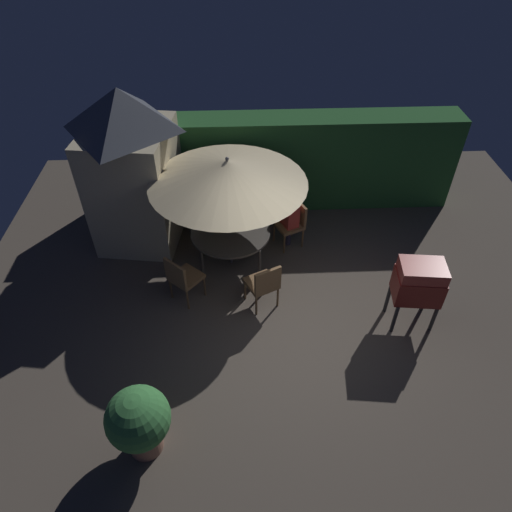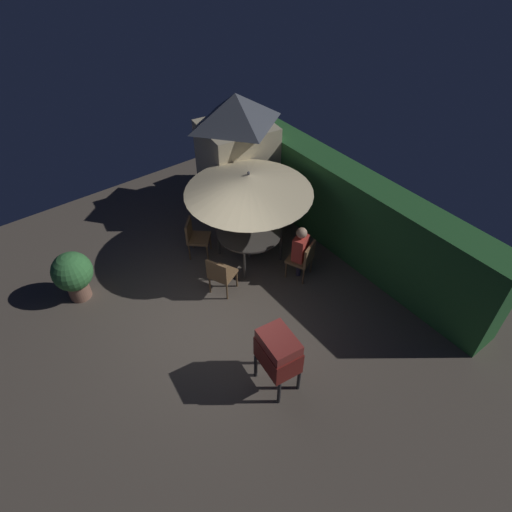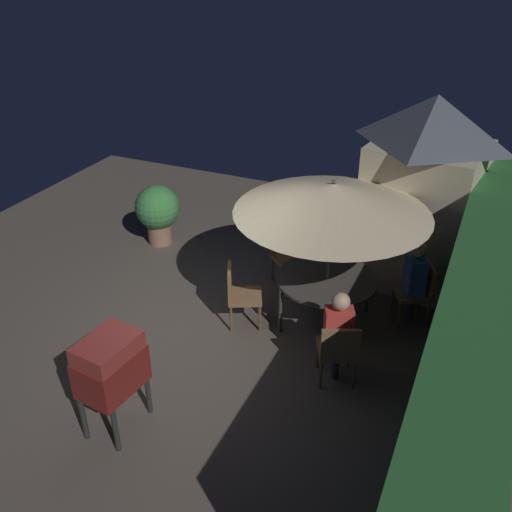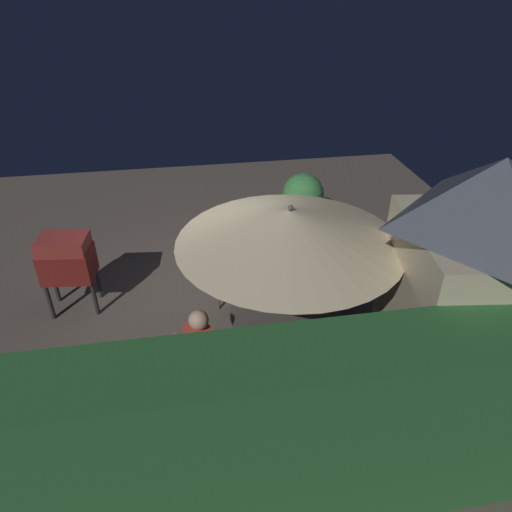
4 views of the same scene
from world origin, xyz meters
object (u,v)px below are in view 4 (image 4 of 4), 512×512
Objects in this scene: chair_far_side at (362,390)px; person_in_blue at (359,367)px; patio_umbrella at (290,227)px; chair_near_shed at (195,366)px; chair_toward_house at (233,280)px; person_in_red at (201,345)px; potted_plant_by_shed at (303,197)px; garden_shed at (469,291)px; bbq_grill at (67,259)px; chair_toward_hedge at (326,279)px; patio_table at (286,315)px.

person_in_blue is (0.04, -0.08, 0.26)m from chair_far_side.
patio_umbrella is 1.90m from chair_near_shed.
patio_umbrella is 2.86× the size of chair_toward_house.
chair_far_side is 1.82m from person_in_red.
person_in_blue is at bearing 116.04° from patio_umbrella.
patio_umbrella is 2.38× the size of potted_plant_by_shed.
person_in_red reaches higher than chair_near_shed.
garden_shed is 3.27× the size of chair_toward_house.
potted_plant_by_shed is (-1.10, -3.45, -1.30)m from patio_umbrella.
garden_shed is 3.06m from chair_near_shed.
garden_shed is 1.98m from patio_umbrella.
chair_toward_house is at bearing -111.50° from chair_near_shed.
patio_umbrella is 2.04× the size of person_in_blue.
garden_shed is at bearing 151.88° from bbq_grill.
person_in_blue reaches higher than chair_toward_hedge.
chair_far_side reaches higher than patio_table.
person_in_red is at bearing 131.08° from bbq_grill.
chair_near_shed is at bearing -7.70° from garden_shed.
chair_near_shed is 0.71× the size of person_in_red.
patio_umbrella is 1.86m from chair_toward_house.
garden_shed is at bearing 172.30° from chair_near_shed.
patio_umbrella reaches higher than chair_near_shed.
chair_toward_hedge is at bearing -63.16° from garden_shed.
chair_toward_house is (1.32, -0.21, 0.00)m from chair_toward_hedge.
person_in_blue is (0.57, 4.55, 0.15)m from potted_plant_by_shed.
potted_plant_by_shed is at bearing -107.71° from patio_table.
bbq_grill is (2.83, -1.51, -1.08)m from patio_umbrella.
person_in_red is 1.73m from person_in_blue.
bbq_grill is at bearing -28.12° from patio_table.
bbq_grill is 1.11× the size of potted_plant_by_shed.
chair_toward_hedge is 2.35m from person_in_red.
person_in_red reaches higher than chair_toward_house.
chair_near_shed is at bearing 60.30° from potted_plant_by_shed.
chair_near_shed is 4.58m from potted_plant_by_shed.
patio_table is 1.23m from person_in_blue.
garden_shed reaches higher than patio_table.
person_in_blue is at bearing 159.45° from person_in_red.
chair_near_shed is at bearing 35.82° from chair_toward_hedge.
chair_toward_hedge is at bearing 170.26° from bbq_grill.
bbq_grill is 1.33× the size of chair_far_side.
person_in_red is at bearing -8.62° from garden_shed.
person_in_blue is (-1.70, 0.57, 0.26)m from chair_near_shed.
chair_far_side is at bearing 116.04° from person_in_blue.
chair_toward_house is (2.24, -2.01, -0.98)m from garden_shed.
bbq_grill is 4.27m from person_in_blue.
patio_umbrella is at bearing -63.96° from person_in_blue.
patio_table is at bearing -28.11° from garden_shed.
chair_toward_hedge is at bearing 83.17° from potted_plant_by_shed.
patio_table is 1.24m from patio_umbrella.
chair_near_shed is 1.82m from person_in_blue.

